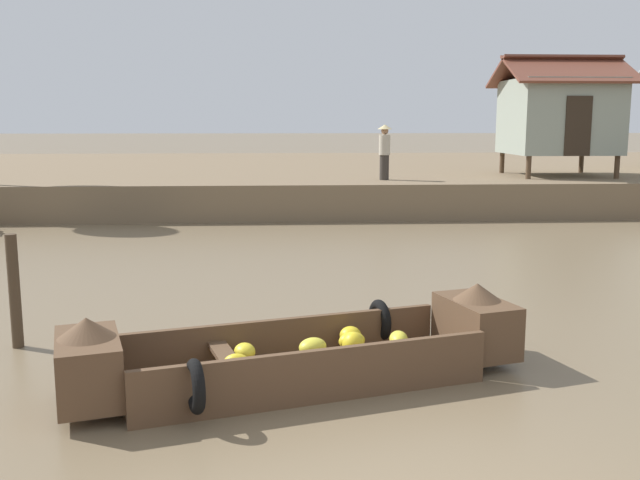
% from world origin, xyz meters
% --- Properties ---
extents(ground_plane, '(300.00, 300.00, 0.00)m').
position_xyz_m(ground_plane, '(0.00, 10.00, 0.00)').
color(ground_plane, '#726047').
extents(riverbank_strip, '(160.00, 20.00, 1.04)m').
position_xyz_m(riverbank_strip, '(0.00, 25.83, 0.52)').
color(riverbank_strip, '#756047').
rests_on(riverbank_strip, ground).
extents(banana_boat, '(5.06, 2.63, 0.94)m').
position_xyz_m(banana_boat, '(-0.78, 3.50, 0.33)').
color(banana_boat, brown).
rests_on(banana_boat, ground).
extents(stilt_house_left, '(3.89, 3.51, 3.83)m').
position_xyz_m(stilt_house_left, '(8.06, 18.94, 3.01)').
color(stilt_house_left, '#4C3826').
rests_on(stilt_house_left, riverbank_strip).
extents(vendor_person, '(0.44, 0.44, 1.66)m').
position_xyz_m(vendor_person, '(2.20, 17.55, 1.97)').
color(vendor_person, '#332D28').
rests_on(vendor_person, riverbank_strip).
extents(mooring_post, '(0.14, 0.14, 1.44)m').
position_xyz_m(mooring_post, '(-4.29, 4.94, 0.72)').
color(mooring_post, '#423323').
rests_on(mooring_post, ground).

